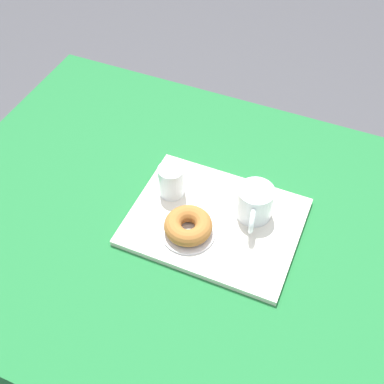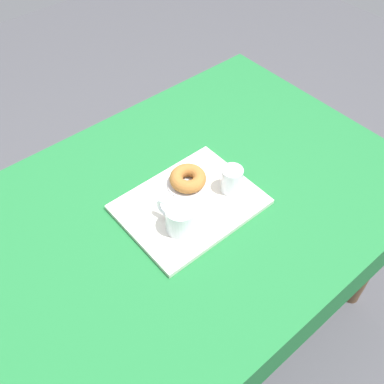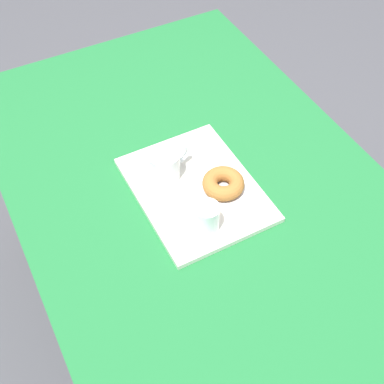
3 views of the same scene
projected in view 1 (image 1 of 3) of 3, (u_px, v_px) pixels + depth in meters
ground_plane at (213, 362)px, 1.79m from camera, size 6.00×6.00×0.00m
dining_table at (222, 254)px, 1.27m from camera, size 1.49×0.99×0.78m
serving_tray at (215, 222)px, 1.21m from camera, size 0.40×0.31×0.02m
tea_mug_left at (255, 204)px, 1.19m from camera, size 0.09×0.13×0.09m
water_glass_near at (171, 182)px, 1.24m from camera, size 0.06×0.06×0.08m
donut_plate_left at (188, 232)px, 1.18m from camera, size 0.13×0.13×0.01m
sugar_donut_left at (188, 226)px, 1.16m from camera, size 0.11×0.11×0.04m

